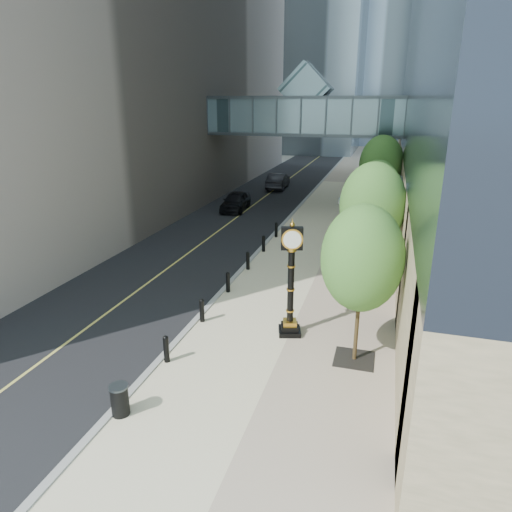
{
  "coord_description": "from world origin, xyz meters",
  "views": [
    {
      "loc": [
        4.2,
        -11.51,
        8.76
      ],
      "look_at": [
        -1.22,
        7.1,
        2.11
      ],
      "focal_mm": 32.0,
      "sensor_mm": 36.0,
      "label": 1
    }
  ],
  "objects_px": {
    "car_near": "(236,201)",
    "car_far": "(278,181)",
    "street_clock": "(291,287)",
    "pedestrian": "(349,245)",
    "trash_bin": "(120,401)"
  },
  "relations": [
    {
      "from": "car_near",
      "to": "car_far",
      "type": "height_order",
      "value": "car_far"
    },
    {
      "from": "street_clock",
      "to": "pedestrian",
      "type": "relative_size",
      "value": 2.7
    },
    {
      "from": "trash_bin",
      "to": "car_far",
      "type": "distance_m",
      "value": 36.6
    },
    {
      "from": "street_clock",
      "to": "trash_bin",
      "type": "xyz_separation_m",
      "value": [
        -3.69,
        -6.15,
        -1.51
      ]
    },
    {
      "from": "car_far",
      "to": "car_near",
      "type": "bearing_deg",
      "value": 81.53
    },
    {
      "from": "street_clock",
      "to": "car_near",
      "type": "xyz_separation_m",
      "value": [
        -8.86,
        19.65,
        -1.23
      ]
    },
    {
      "from": "car_near",
      "to": "car_far",
      "type": "bearing_deg",
      "value": 80.94
    },
    {
      "from": "trash_bin",
      "to": "pedestrian",
      "type": "height_order",
      "value": "pedestrian"
    },
    {
      "from": "street_clock",
      "to": "car_far",
      "type": "height_order",
      "value": "street_clock"
    },
    {
      "from": "pedestrian",
      "to": "car_far",
      "type": "relative_size",
      "value": 0.34
    },
    {
      "from": "trash_bin",
      "to": "car_far",
      "type": "relative_size",
      "value": 0.19
    },
    {
      "from": "trash_bin",
      "to": "car_near",
      "type": "distance_m",
      "value": 26.31
    },
    {
      "from": "trash_bin",
      "to": "pedestrian",
      "type": "xyz_separation_m",
      "value": [
        5.03,
        15.83,
        0.39
      ]
    },
    {
      "from": "street_clock",
      "to": "car_far",
      "type": "bearing_deg",
      "value": 88.66
    },
    {
      "from": "car_far",
      "to": "pedestrian",
      "type": "bearing_deg",
      "value": 111.26
    }
  ]
}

